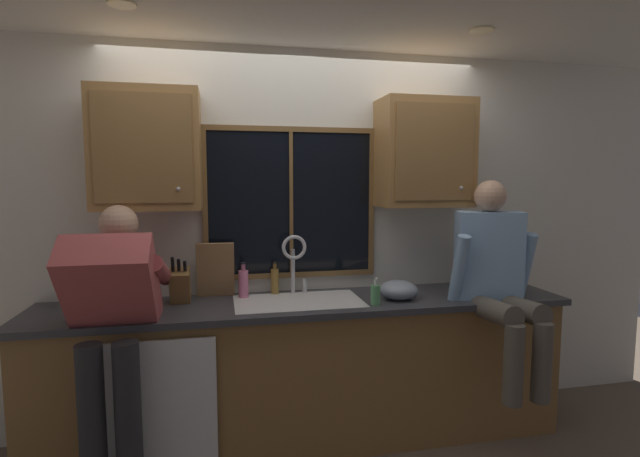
% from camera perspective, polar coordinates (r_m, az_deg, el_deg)
% --- Properties ---
extents(back_wall, '(5.67, 0.12, 2.55)m').
position_cam_1_polar(back_wall, '(3.30, -2.71, -1.19)').
color(back_wall, silver).
rests_on(back_wall, floor).
extents(ceiling_downlight_left, '(0.14, 0.14, 0.01)m').
position_cam_1_polar(ceiling_downlight_left, '(2.76, -22.83, 23.70)').
color(ceiling_downlight_left, '#FFEAB2').
extents(ceiling_downlight_right, '(0.14, 0.14, 0.01)m').
position_cam_1_polar(ceiling_downlight_right, '(3.11, 19.00, 21.71)').
color(ceiling_downlight_right, '#FFEAB2').
extents(window_glass, '(1.10, 0.02, 0.95)m').
position_cam_1_polar(window_glass, '(3.21, -3.53, 3.08)').
color(window_glass, black).
extents(window_frame_top, '(1.17, 0.02, 0.04)m').
position_cam_1_polar(window_frame_top, '(3.21, -3.56, 11.89)').
color(window_frame_top, brown).
extents(window_frame_bottom, '(1.17, 0.02, 0.04)m').
position_cam_1_polar(window_frame_bottom, '(3.26, -3.45, -5.61)').
color(window_frame_bottom, brown).
extents(window_frame_left, '(0.03, 0.02, 0.95)m').
position_cam_1_polar(window_frame_left, '(3.16, -13.74, 2.89)').
color(window_frame_left, brown).
extents(window_frame_right, '(0.03, 0.02, 0.95)m').
position_cam_1_polar(window_frame_right, '(3.33, 6.22, 3.16)').
color(window_frame_right, brown).
extents(window_mullion_center, '(0.02, 0.02, 0.95)m').
position_cam_1_polar(window_mullion_center, '(3.19, -3.50, 3.07)').
color(window_mullion_center, brown).
extents(lower_cabinet_run, '(3.27, 0.58, 0.88)m').
position_cam_1_polar(lower_cabinet_run, '(3.18, -1.58, -17.05)').
color(lower_cabinet_run, olive).
rests_on(lower_cabinet_run, floor).
extents(countertop, '(3.33, 0.62, 0.04)m').
position_cam_1_polar(countertop, '(3.02, -1.53, -9.12)').
color(countertop, '#38383D').
rests_on(countertop, lower_cabinet_run).
extents(dishwasher_front, '(0.60, 0.02, 0.74)m').
position_cam_1_polar(dishwasher_front, '(2.86, -18.72, -19.72)').
color(dishwasher_front, white).
extents(upper_cabinet_left, '(0.62, 0.36, 0.72)m').
position_cam_1_polar(upper_cabinet_left, '(3.04, -20.13, 8.90)').
color(upper_cabinet_left, '#9E703D').
extents(upper_cabinet_right, '(0.62, 0.36, 0.72)m').
position_cam_1_polar(upper_cabinet_right, '(3.30, 12.50, 8.85)').
color(upper_cabinet_right, '#9E703D').
extents(sink, '(0.80, 0.46, 0.21)m').
position_cam_1_polar(sink, '(3.04, -2.63, -10.55)').
color(sink, silver).
rests_on(sink, lower_cabinet_run).
extents(faucet, '(0.18, 0.09, 0.40)m').
position_cam_1_polar(faucet, '(3.13, -3.05, -3.45)').
color(faucet, silver).
rests_on(faucet, countertop).
extents(person_standing, '(0.53, 0.70, 1.54)m').
position_cam_1_polar(person_standing, '(2.73, -23.73, -10.05)').
color(person_standing, '#262628').
rests_on(person_standing, floor).
extents(person_sitting_on_counter, '(0.54, 0.65, 1.26)m').
position_cam_1_polar(person_sitting_on_counter, '(3.15, 20.56, -5.04)').
color(person_sitting_on_counter, '#595147').
rests_on(person_sitting_on_counter, countertop).
extents(knife_block, '(0.12, 0.18, 0.32)m').
position_cam_1_polar(knife_block, '(3.06, -16.54, -6.69)').
color(knife_block, brown).
rests_on(knife_block, countertop).
extents(cutting_board, '(0.24, 0.10, 0.36)m').
position_cam_1_polar(cutting_board, '(3.14, -12.52, -4.92)').
color(cutting_board, '#997047').
rests_on(cutting_board, countertop).
extents(mixing_bowl, '(0.25, 0.25, 0.12)m').
position_cam_1_polar(mixing_bowl, '(3.10, 9.47, -7.34)').
color(mixing_bowl, '#8C99A8').
rests_on(mixing_bowl, countertop).
extents(soap_dispenser, '(0.06, 0.07, 0.17)m').
position_cam_1_polar(soap_dispenser, '(2.93, 6.72, -7.87)').
color(soap_dispenser, '#59A566').
rests_on(soap_dispenser, countertop).
extents(bottle_green_glass, '(0.05, 0.05, 0.22)m').
position_cam_1_polar(bottle_green_glass, '(3.20, -5.47, -6.26)').
color(bottle_green_glass, olive).
rests_on(bottle_green_glass, countertop).
extents(bottle_tall_clear, '(0.06, 0.06, 0.23)m').
position_cam_1_polar(bottle_tall_clear, '(3.12, -9.23, -6.51)').
color(bottle_tall_clear, pink).
rests_on(bottle_tall_clear, countertop).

